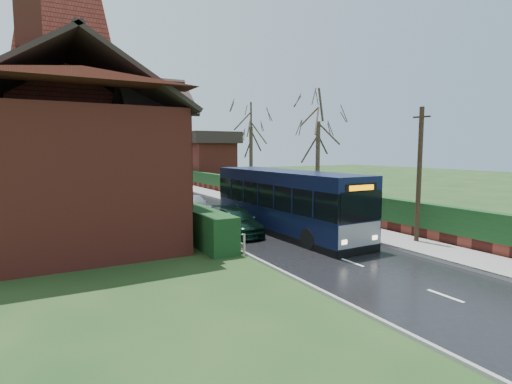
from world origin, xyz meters
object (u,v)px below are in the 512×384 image
car_green (236,222)px  brick_house (75,149)px  bus (286,202)px  telegraph_pole (419,176)px  bus_stop_sign (267,185)px  car_silver (192,204)px

car_green → brick_house: bearing=158.8°
brick_house → bus: bearing=-26.8°
brick_house → telegraph_pole: (13.53, -9.78, -1.21)m
bus → telegraph_pole: size_ratio=1.72×
car_green → bus_stop_sign: bus_stop_sign is taller
bus → car_silver: bearing=105.2°
brick_house → telegraph_pole: brick_house is taller
car_silver → bus_stop_sign: (4.78, -1.79, 1.20)m
brick_house → telegraph_pole: bearing=-35.8°
brick_house → bus: brick_house is taller
bus → car_silver: size_ratio=2.47×
bus → telegraph_pole: (4.00, -4.96, 1.55)m
car_silver → bus_stop_sign: bearing=-21.3°
car_green → bus_stop_sign: 7.09m
telegraph_pole → car_silver: bearing=105.5°
bus → car_silver: (-2.38, 7.83, -0.87)m
brick_house → car_green: bearing=-28.2°
car_silver → car_green: 6.84m
bus → car_green: bus is taller
bus → car_green: size_ratio=2.44×
car_silver → telegraph_pole: bearing=-64.3°
bus → bus_stop_sign: (2.40, 6.04, 0.32)m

